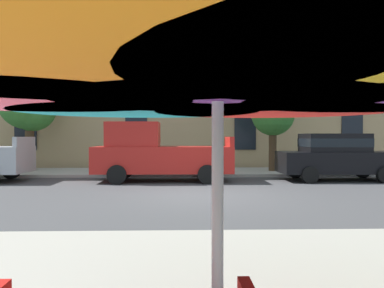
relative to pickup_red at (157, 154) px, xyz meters
The scene contains 8 objects.
ground_plane 4.09m from the pickup_red, 69.00° to the right, with size 120.00×120.00×0.00m, color #424244.
sidewalk_far 3.54m from the pickup_red, 65.39° to the left, with size 56.00×3.60×0.12m, color #B2ADA3.
apartment_building 14.25m from the pickup_red, 82.83° to the left, with size 44.37×12.08×19.20m.
pickup_red is the anchor object (origin of this frame).
sedan_black 6.79m from the pickup_red, ahead, with size 4.40×1.98×1.78m.
street_tree_left 7.31m from the pickup_red, 149.93° to the left, with size 2.62×2.61×4.61m.
street_tree_middle 6.11m from the pickup_red, 31.05° to the left, with size 2.02×2.10×3.90m.
patio_umbrella 12.79m from the pickup_red, 85.29° to the right, with size 3.67×3.41×2.41m.
Camera 1 is at (-0.56, -10.94, 1.67)m, focal length 36.64 mm.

